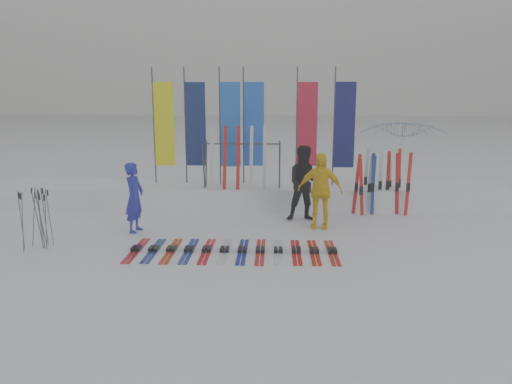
{
  "coord_description": "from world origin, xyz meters",
  "views": [
    {
      "loc": [
        0.58,
        -8.99,
        3.12
      ],
      "look_at": [
        0.2,
        1.6,
        1.0
      ],
      "focal_mm": 35.0,
      "sensor_mm": 36.0,
      "label": 1
    }
  ],
  "objects_px": {
    "tent_canopy": "(402,160)",
    "ski_row": "(233,250)",
    "person_blue": "(134,198)",
    "person_black": "(305,184)",
    "person_yellow": "(320,190)",
    "ski_rack": "(242,159)"
  },
  "relations": [
    {
      "from": "tent_canopy",
      "to": "ski_row",
      "type": "distance_m",
      "value": 6.85
    },
    {
      "from": "person_blue",
      "to": "tent_canopy",
      "type": "xyz_separation_m",
      "value": [
        6.86,
        3.62,
        0.41
      ]
    },
    {
      "from": "person_black",
      "to": "person_blue",
      "type": "bearing_deg",
      "value": -167.16
    },
    {
      "from": "person_yellow",
      "to": "ski_row",
      "type": "relative_size",
      "value": 0.43
    },
    {
      "from": "person_blue",
      "to": "ski_row",
      "type": "xyz_separation_m",
      "value": [
        2.35,
        -1.4,
        -0.76
      ]
    },
    {
      "from": "person_blue",
      "to": "person_yellow",
      "type": "bearing_deg",
      "value": -74.25
    },
    {
      "from": "person_blue",
      "to": "ski_row",
      "type": "relative_size",
      "value": 0.39
    },
    {
      "from": "tent_canopy",
      "to": "ski_rack",
      "type": "distance_m",
      "value": 4.76
    },
    {
      "from": "ski_row",
      "to": "ski_rack",
      "type": "distance_m",
      "value": 3.94
    },
    {
      "from": "person_blue",
      "to": "person_black",
      "type": "height_order",
      "value": "person_black"
    },
    {
      "from": "person_black",
      "to": "person_yellow",
      "type": "height_order",
      "value": "person_black"
    },
    {
      "from": "person_black",
      "to": "ski_rack",
      "type": "distance_m",
      "value": 2.03
    },
    {
      "from": "person_blue",
      "to": "ski_rack",
      "type": "bearing_deg",
      "value": -36.01
    },
    {
      "from": "ski_rack",
      "to": "ski_row",
      "type": "bearing_deg",
      "value": -89.18
    },
    {
      "from": "ski_row",
      "to": "person_black",
      "type": "bearing_deg",
      "value": 58.47
    },
    {
      "from": "person_yellow",
      "to": "ski_row",
      "type": "height_order",
      "value": "person_yellow"
    },
    {
      "from": "ski_row",
      "to": "ski_rack",
      "type": "bearing_deg",
      "value": 90.82
    },
    {
      "from": "person_blue",
      "to": "ski_rack",
      "type": "relative_size",
      "value": 0.78
    },
    {
      "from": "person_black",
      "to": "ski_row",
      "type": "relative_size",
      "value": 0.45
    },
    {
      "from": "person_black",
      "to": "tent_canopy",
      "type": "xyz_separation_m",
      "value": [
        2.95,
        2.47,
        0.27
      ]
    },
    {
      "from": "person_blue",
      "to": "person_black",
      "type": "bearing_deg",
      "value": -64.65
    },
    {
      "from": "person_yellow",
      "to": "tent_canopy",
      "type": "distance_m",
      "value": 4.1
    }
  ]
}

